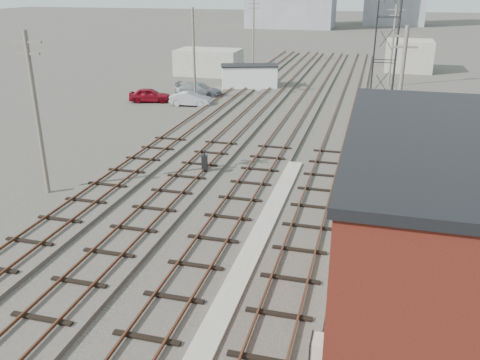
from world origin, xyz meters
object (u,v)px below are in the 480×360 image
(switch_stand, at_px, (205,164))
(site_trailer, at_px, (249,77))
(car_grey, at_px, (199,90))
(car_red, at_px, (150,95))
(car_silver, at_px, (191,99))

(switch_stand, distance_m, site_trailer, 27.63)
(site_trailer, xyz_separation_m, car_grey, (-4.02, -5.70, -0.60))
(site_trailer, bearing_deg, switch_stand, -99.40)
(site_trailer, distance_m, car_red, 12.24)
(switch_stand, height_order, car_grey, switch_stand)
(site_trailer, bearing_deg, car_red, -148.11)
(car_grey, bearing_deg, site_trailer, -35.81)
(car_silver, bearing_deg, car_grey, 5.06)
(car_red, height_order, car_silver, car_red)
(switch_stand, bearing_deg, car_silver, 104.46)
(car_silver, bearing_deg, switch_stand, -160.86)
(switch_stand, bearing_deg, car_grey, 101.95)
(switch_stand, bearing_deg, car_red, 115.11)
(site_trailer, height_order, car_grey, site_trailer)
(site_trailer, relative_size, car_silver, 1.69)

